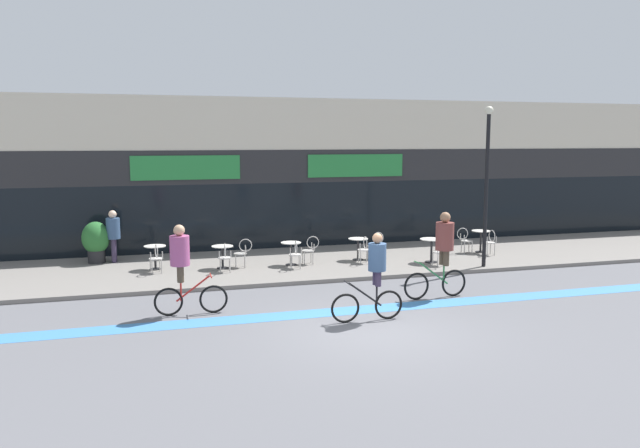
{
  "coord_description": "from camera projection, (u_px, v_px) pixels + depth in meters",
  "views": [
    {
      "loc": [
        -4.76,
        -12.23,
        4.1
      ],
      "look_at": [
        0.58,
        6.06,
        1.51
      ],
      "focal_mm": 35.0,
      "sensor_mm": 36.0,
      "label": 1
    }
  ],
  "objects": [
    {
      "name": "pedestrian_near_end",
      "position": [
        113.0,
        232.0,
        20.21
      ],
      "size": [
        0.48,
        0.48,
        1.7
      ],
      "rotation": [
        0.0,
        0.0,
        -0.09
      ],
      "color": "#382D47",
      "rests_on": "sidewalk_slab"
    },
    {
      "name": "cafe_chair_3_side",
      "position": [
        376.0,
        244.0,
        20.84
      ],
      "size": [
        0.6,
        0.45,
        0.9
      ],
      "rotation": [
        0.0,
        0.0,
        3.28
      ],
      "color": "#B7B2AD",
      "rests_on": "sidewalk_slab"
    },
    {
      "name": "bistro_table_1",
      "position": [
        222.0,
        252.0,
        19.3
      ],
      "size": [
        0.67,
        0.67,
        0.71
      ],
      "color": "black",
      "rests_on": "sidewalk_slab"
    },
    {
      "name": "planter_pot",
      "position": [
        96.0,
        240.0,
        20.16
      ],
      "size": [
        0.87,
        0.87,
        1.34
      ],
      "color": "#232326",
      "rests_on": "sidewalk_slab"
    },
    {
      "name": "cyclist_0",
      "position": [
        442.0,
        248.0,
        16.12
      ],
      "size": [
        1.82,
        0.54,
        2.24
      ],
      "rotation": [
        0.0,
        0.0,
        3.21
      ],
      "color": "black",
      "rests_on": "ground"
    },
    {
      "name": "cafe_chair_2_side",
      "position": [
        310.0,
        248.0,
        19.99
      ],
      "size": [
        0.58,
        0.42,
        0.9
      ],
      "rotation": [
        0.0,
        0.0,
        3.1
      ],
      "color": "#B7B2AD",
      "rests_on": "sidewalk_slab"
    },
    {
      "name": "bistro_table_3",
      "position": [
        358.0,
        245.0,
        20.66
      ],
      "size": [
        0.65,
        0.65,
        0.73
      ],
      "color": "black",
      "rests_on": "sidewalk_slab"
    },
    {
      "name": "cafe_chair_4_near",
      "position": [
        441.0,
        250.0,
        19.66
      ],
      "size": [
        0.44,
        0.59,
        0.9
      ],
      "rotation": [
        0.0,
        0.0,
        1.68
      ],
      "color": "#B7B2AD",
      "rests_on": "sidewalk_slab"
    },
    {
      "name": "bistro_table_4",
      "position": [
        432.0,
        245.0,
        20.24
      ],
      "size": [
        0.75,
        0.75,
        0.78
      ],
      "color": "black",
      "rests_on": "sidewalk_slab"
    },
    {
      "name": "cafe_chair_5_side",
      "position": [
        465.0,
        239.0,
        21.9
      ],
      "size": [
        0.6,
        0.45,
        0.9
      ],
      "rotation": [
        0.0,
        0.0,
        -0.13
      ],
      "color": "#B7B2AD",
      "rests_on": "sidewalk_slab"
    },
    {
      "name": "cafe_chair_1_near",
      "position": [
        225.0,
        256.0,
        18.7
      ],
      "size": [
        0.43,
        0.59,
        0.9
      ],
      "rotation": [
        0.0,
        0.0,
        1.48
      ],
      "color": "#B7B2AD",
      "rests_on": "sidewalk_slab"
    },
    {
      "name": "cafe_chair_0_near",
      "position": [
        156.0,
        256.0,
        18.57
      ],
      "size": [
        0.45,
        0.6,
        0.9
      ],
      "rotation": [
        0.0,
        0.0,
        1.72
      ],
      "color": "#B7B2AD",
      "rests_on": "sidewalk_slab"
    },
    {
      "name": "cafe_chair_3_near",
      "position": [
        364.0,
        248.0,
        20.06
      ],
      "size": [
        0.43,
        0.59,
        0.9
      ],
      "rotation": [
        0.0,
        0.0,
        1.48
      ],
      "color": "#B7B2AD",
      "rests_on": "sidewalk_slab"
    },
    {
      "name": "bike_lane_stripe",
      "position": [
        349.0,
        311.0,
        15.01
      ],
      "size": [
        36.0,
        0.7,
        0.01
      ],
      "primitive_type": "cube",
      "color": "#3D7AB7",
      "rests_on": "ground"
    },
    {
      "name": "cyclist_2",
      "position": [
        374.0,
        271.0,
        14.07
      ],
      "size": [
        1.73,
        0.48,
        2.01
      ],
      "rotation": [
        0.0,
        0.0,
        3.15
      ],
      "color": "black",
      "rests_on": "ground"
    },
    {
      "name": "lamp_post",
      "position": [
        487.0,
        175.0,
        19.28
      ],
      "size": [
        0.26,
        0.26,
        4.99
      ],
      "color": "black",
      "rests_on": "sidewalk_slab"
    },
    {
      "name": "cafe_chair_5_near",
      "position": [
        490.0,
        241.0,
        21.47
      ],
      "size": [
        0.41,
        0.58,
        0.9
      ],
      "rotation": [
        0.0,
        0.0,
        1.54
      ],
      "color": "#B7B2AD",
      "rests_on": "sidewalk_slab"
    },
    {
      "name": "ground_plane",
      "position": [
        373.0,
        330.0,
        13.5
      ],
      "size": [
        120.0,
        120.0,
        0.0
      ],
      "primitive_type": "plane",
      "color": "#5B5B60"
    },
    {
      "name": "storefront_facade",
      "position": [
        264.0,
        173.0,
        24.51
      ],
      "size": [
        40.0,
        4.06,
        5.6
      ],
      "color": "beige",
      "rests_on": "ground"
    },
    {
      "name": "bistro_table_5",
      "position": [
        481.0,
        237.0,
        22.06
      ],
      "size": [
        0.65,
        0.65,
        0.78
      ],
      "color": "black",
      "rests_on": "sidewalk_slab"
    },
    {
      "name": "cafe_chair_1_side",
      "position": [
        243.0,
        251.0,
        19.46
      ],
      "size": [
        0.6,
        0.45,
        0.9
      ],
      "rotation": [
        0.0,
        0.0,
        3.0
      ],
      "color": "#B7B2AD",
      "rests_on": "sidewalk_slab"
    },
    {
      "name": "bistro_table_2",
      "position": [
        291.0,
        249.0,
        19.82
      ],
      "size": [
        0.64,
        0.64,
        0.73
      ],
      "color": "black",
      "rests_on": "sidewalk_slab"
    },
    {
      "name": "cyclist_1",
      "position": [
        182.0,
        262.0,
        14.5
      ],
      "size": [
        1.72,
        0.5,
        2.15
      ],
      "rotation": [
        0.0,
        0.0,
        -0.04
      ],
      "color": "black",
      "rests_on": "ground"
    },
    {
      "name": "sidewalk_slab",
      "position": [
        293.0,
        264.0,
        20.39
      ],
      "size": [
        40.0,
        5.5,
        0.12
      ],
      "primitive_type": "cube",
      "color": "slate",
      "rests_on": "ground"
    },
    {
      "name": "bistro_table_0",
      "position": [
        155.0,
        253.0,
        19.16
      ],
      "size": [
        0.66,
        0.66,
        0.74
      ],
      "color": "black",
      "rests_on": "sidewalk_slab"
    },
    {
      "name": "cafe_chair_2_near",
      "position": [
        296.0,
        252.0,
        19.22
      ],
      "size": [
        0.44,
        0.59,
        0.9
      ],
      "rotation": [
        0.0,
        0.0,
        1.46
      ],
      "color": "#B7B2AD",
      "rests_on": "sidewalk_slab"
    }
  ]
}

